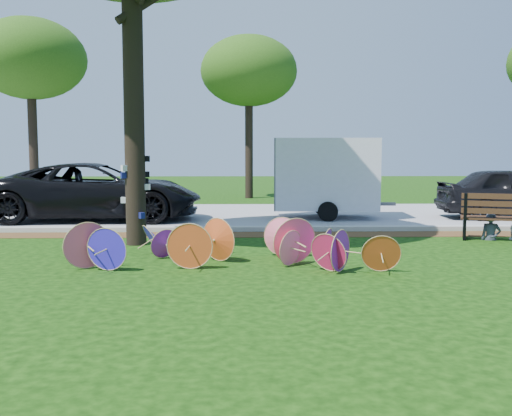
{
  "coord_description": "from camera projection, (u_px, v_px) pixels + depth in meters",
  "views": [
    {
      "loc": [
        0.22,
        -9.54,
        1.96
      ],
      "look_at": [
        0.5,
        2.0,
        0.9
      ],
      "focal_mm": 40.0,
      "sensor_mm": 36.0,
      "label": 1
    }
  ],
  "objects": [
    {
      "name": "person_left",
      "position": [
        492.0,
        214.0,
        13.21
      ],
      "size": [
        0.51,
        0.4,
        1.23
      ],
      "primitive_type": "imported",
      "rotation": [
        0.0,
        0.0,
        -0.26
      ],
      "color": "#383F4C",
      "rests_on": "ground"
    },
    {
      "name": "mulch_strip",
      "position": [
        233.0,
        235.0,
        14.15
      ],
      "size": [
        90.0,
        1.0,
        0.01
      ],
      "primitive_type": "cube",
      "color": "#472D16",
      "rests_on": "ground"
    },
    {
      "name": "street",
      "position": [
        236.0,
        215.0,
        18.98
      ],
      "size": [
        90.0,
        8.0,
        0.01
      ],
      "primitive_type": "cube",
      "color": "gray",
      "rests_on": "ground"
    },
    {
      "name": "curb",
      "position": [
        234.0,
        229.0,
        14.84
      ],
      "size": [
        90.0,
        0.3,
        0.12
      ],
      "primitive_type": "cube",
      "color": "#B7B5AD",
      "rests_on": "ground"
    },
    {
      "name": "cargo_trailer",
      "position": [
        325.0,
        174.0,
        17.85
      ],
      "size": [
        3.23,
        2.15,
        2.79
      ],
      "primitive_type": "cube",
      "rotation": [
        0.0,
        0.0,
        -0.05
      ],
      "color": "white",
      "rests_on": "ground"
    },
    {
      "name": "bg_trees",
      "position": [
        282.0,
        65.0,
        23.91
      ],
      "size": [
        25.98,
        7.47,
        7.4
      ],
      "color": "black",
      "rests_on": "ground"
    },
    {
      "name": "park_bench",
      "position": [
        507.0,
        217.0,
        13.18
      ],
      "size": [
        2.23,
        1.47,
        1.09
      ],
      "primitive_type": null,
      "rotation": [
        0.0,
        0.0,
        -0.35
      ],
      "color": "black",
      "rests_on": "ground"
    },
    {
      "name": "parasol_pile",
      "position": [
        235.0,
        244.0,
        10.26
      ],
      "size": [
        5.82,
        2.61,
        0.87
      ],
      "color": "#F04F75",
      "rests_on": "ground"
    },
    {
      "name": "ground",
      "position": [
        229.0,
        272.0,
        9.67
      ],
      "size": [
        90.0,
        90.0,
        0.0
      ],
      "primitive_type": "plane",
      "color": "black",
      "rests_on": "ground"
    },
    {
      "name": "black_van",
      "position": [
        98.0,
        192.0,
        17.29
      ],
      "size": [
        6.34,
        3.1,
        1.74
      ],
      "primitive_type": "imported",
      "rotation": [
        0.0,
        0.0,
        1.61
      ],
      "color": "black",
      "rests_on": "ground"
    }
  ]
}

